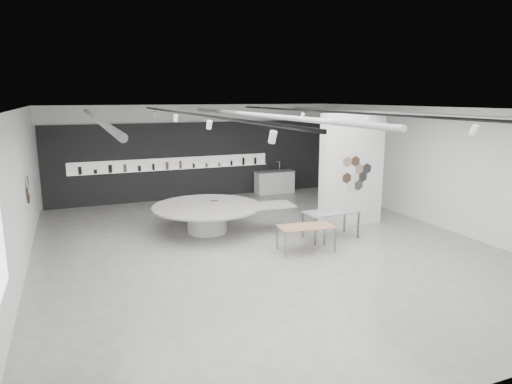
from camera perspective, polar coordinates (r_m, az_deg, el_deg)
name	(u,v)px	position (r m, az deg, el deg)	size (l,w,h in m)	color
room	(260,174)	(12.31, 0.55, 2.31)	(12.02, 14.02, 3.82)	#999890
back_wall_display	(195,161)	(18.91, -7.60, 3.92)	(11.80, 0.27, 3.10)	black
partition_column	(352,170)	(14.93, 11.87, 2.67)	(2.20, 0.38, 3.60)	white
display_island	(209,215)	(14.10, -5.85, -2.84)	(4.37, 3.55, 0.85)	white
sample_table_wood	(306,228)	(12.39, 6.28, -4.48)	(1.56, 0.90, 0.70)	#A77456
sample_table_stone	(331,214)	(13.57, 9.36, -2.71)	(1.60, 0.85, 0.81)	gray
kitchen_counter	(274,182)	(19.81, 2.31, 1.27)	(1.71, 0.68, 1.34)	white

